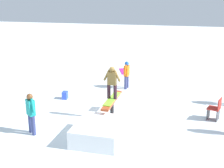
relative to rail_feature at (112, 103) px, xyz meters
name	(u,v)px	position (x,y,z in m)	size (l,w,h in m)	color
ground_plane	(112,119)	(0.00, 0.00, -0.67)	(60.00, 60.00, 0.00)	white
rail_feature	(112,103)	(0.00, 0.00, 0.00)	(2.13, 0.38, 0.81)	black
snow_kicker_ramp	(99,132)	(-1.74, 0.08, -0.38)	(1.80, 1.50, 0.59)	white
main_rider_on_rail	(112,84)	(0.00, 0.00, 0.74)	(1.53, 0.67, 1.27)	#88D932
bystander_orange	(127,73)	(3.80, 0.07, 0.09)	(0.62, 0.26, 1.37)	navy
bystander_teal	(31,112)	(-1.77, 2.44, 0.14)	(0.47, 0.52, 1.46)	navy
loose_snowboard_magenta	(123,71)	(6.91, 0.80, -0.66)	(1.36, 0.28, 0.02)	#D31E9C
folding_chair	(215,110)	(0.72, -3.82, -0.26)	(0.56, 0.56, 0.88)	#3F3F44
backpack_on_snow	(65,95)	(1.75, 2.54, -0.50)	(0.30, 0.22, 0.34)	blue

